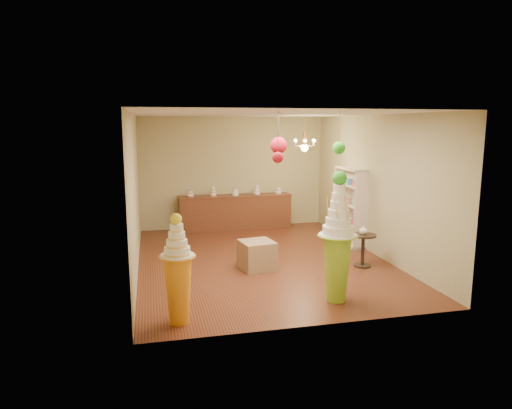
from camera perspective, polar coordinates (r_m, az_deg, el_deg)
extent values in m
plane|color=#582918|center=(9.62, 0.68, -6.92)|extent=(6.50, 6.50, 0.00)
plane|color=silver|center=(9.20, 0.72, 11.26)|extent=(6.50, 6.50, 0.00)
cube|color=tan|center=(12.45, -2.88, 4.00)|extent=(5.00, 0.04, 3.00)
cube|color=tan|center=(6.23, 7.85, -2.12)|extent=(5.00, 0.04, 3.00)
cube|color=tan|center=(9.03, -14.90, 1.40)|extent=(0.04, 6.50, 3.00)
cube|color=tan|center=(10.18, 14.51, 2.35)|extent=(0.04, 6.50, 3.00)
cone|color=#91C32B|center=(7.44, 10.06, -7.88)|extent=(0.48, 0.48, 1.07)
cylinder|color=white|center=(7.29, 10.19, -3.77)|extent=(0.64, 0.64, 0.03)
cylinder|color=white|center=(7.27, 10.21, -3.15)|extent=(0.52, 0.52, 0.13)
cylinder|color=white|center=(7.24, 10.24, -2.14)|extent=(0.43, 0.43, 0.13)
cylinder|color=white|center=(7.22, 10.27, -1.12)|extent=(0.35, 0.35, 0.13)
cylinder|color=white|center=(7.19, 10.31, -0.09)|extent=(0.29, 0.29, 0.13)
cylinder|color=white|center=(7.17, 10.34, 0.95)|extent=(0.24, 0.24, 0.13)
cylinder|color=white|center=(7.15, 10.37, 1.99)|extent=(0.19, 0.19, 0.13)
sphere|color=green|center=(7.13, 10.41, 3.26)|extent=(0.22, 0.22, 0.22)
cone|color=orange|center=(6.64, -9.68, -10.49)|extent=(0.44, 0.44, 0.98)
cylinder|color=white|center=(6.49, -9.81, -6.32)|extent=(0.53, 0.53, 0.03)
cylinder|color=white|center=(6.47, -9.83, -5.73)|extent=(0.40, 0.40, 0.11)
cylinder|color=white|center=(6.44, -9.86, -4.79)|extent=(0.32, 0.32, 0.11)
cylinder|color=white|center=(6.41, -9.89, -3.84)|extent=(0.25, 0.25, 0.11)
cylinder|color=white|center=(6.39, -9.92, -2.88)|extent=(0.20, 0.20, 0.11)
sphere|color=yellow|center=(6.36, -9.95, -1.80)|extent=(0.16, 0.16, 0.16)
cube|color=#967552|center=(8.95, 0.14, -6.35)|extent=(0.71, 0.71, 0.56)
cube|color=brown|center=(12.33, -2.60, -0.99)|extent=(3.00, 0.50, 0.90)
cube|color=brown|center=(12.25, -2.62, 1.10)|extent=(3.04, 0.54, 0.03)
cylinder|color=white|center=(12.08, -8.23, 1.34)|extent=(0.18, 0.18, 0.16)
cylinder|color=white|center=(12.14, -5.41, 1.63)|extent=(0.18, 0.18, 0.24)
cylinder|color=white|center=(12.24, -2.62, 1.54)|extent=(0.18, 0.18, 0.16)
cylinder|color=white|center=(12.35, 0.11, 1.82)|extent=(0.18, 0.18, 0.24)
cylinder|color=white|center=(12.51, 2.79, 1.72)|extent=(0.18, 0.18, 0.16)
cube|color=silver|center=(10.96, 12.36, -0.20)|extent=(0.04, 1.20, 1.80)
cube|color=silver|center=(10.97, 11.53, -2.29)|extent=(0.30, 1.14, 0.03)
cube|color=silver|center=(10.89, 11.61, 0.02)|extent=(0.30, 1.14, 0.03)
cube|color=silver|center=(10.82, 11.69, 2.37)|extent=(0.30, 1.14, 0.03)
cylinder|color=black|center=(9.43, 13.12, -7.42)|extent=(0.40, 0.40, 0.03)
cylinder|color=black|center=(9.34, 13.20, -5.65)|extent=(0.08, 0.08, 0.64)
cylinder|color=black|center=(9.27, 13.28, -3.75)|extent=(0.60, 0.60, 0.03)
imported|color=silver|center=(9.24, 13.30, -3.11)|extent=(0.17, 0.17, 0.18)
cylinder|color=#383228|center=(7.41, 2.88, 9.47)|extent=(0.01, 0.01, 0.54)
sphere|color=red|center=(7.42, 2.86, 7.39)|extent=(0.27, 0.27, 0.27)
cylinder|color=#383228|center=(7.27, 10.38, 9.20)|extent=(0.01, 0.01, 0.57)
sphere|color=green|center=(7.28, 10.31, 6.97)|extent=(0.20, 0.20, 0.20)
cylinder|color=#383228|center=(6.90, 2.76, 8.77)|extent=(0.01, 0.01, 0.70)
sphere|color=red|center=(6.92, 2.74, 5.88)|extent=(0.17, 0.17, 0.17)
cylinder|color=#F09954|center=(10.91, 6.15, 9.69)|extent=(0.02, 0.02, 0.50)
cylinder|color=#F09954|center=(10.91, 6.12, 8.12)|extent=(0.10, 0.10, 0.30)
sphere|color=#FFE78C|center=(10.92, 6.10, 7.07)|extent=(0.18, 0.18, 0.18)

